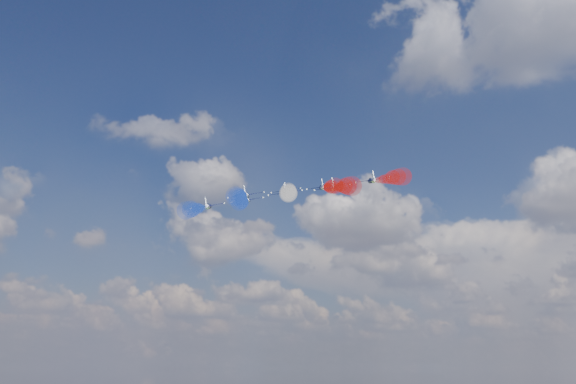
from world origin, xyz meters
The scene contains 16 objects.
jet_lead centered at (-25.09, 31.96, 144.09)m, with size 8.54×10.67×2.85m, color black, non-canonical shape.
trail_lead centered at (-11.98, 15.07, 138.45)m, with size 3.56×34.80×3.56m, color white, non-canonical shape.
jet_inner_left centered at (-25.45, 15.98, 138.15)m, with size 8.54×10.67×2.85m, color black, non-canonical shape.
trail_inner_left centered at (-12.34, -0.91, 132.51)m, with size 3.56×34.80×3.56m, color blue, non-canonical shape.
jet_inner_right centered at (-10.89, 28.88, 142.04)m, with size 8.54×10.67×2.85m, color black, non-canonical shape.
trail_inner_right centered at (2.22, 11.98, 136.40)m, with size 3.56×34.80×3.56m, color red, non-canonical shape.
jet_outer_left centered at (-26.17, 2.16, 133.96)m, with size 8.54×10.67×2.85m, color black, non-canonical shape.
trail_outer_left centered at (-13.06, -14.73, 128.32)m, with size 3.56×34.80×3.56m, color blue, non-canonical shape.
jet_center_third centered at (-10.89, 12.88, 137.06)m, with size 8.54×10.67×2.85m, color black, non-canonical shape.
trail_center_third centered at (2.22, -4.01, 131.42)m, with size 3.56×34.80×3.56m, color white, non-canonical shape.
jet_outer_right centered at (6.04, 25.38, 140.23)m, with size 8.54×10.67×2.85m, color black, non-canonical shape.
trail_outer_right centered at (19.15, 8.48, 134.59)m, with size 3.56×34.80×3.56m, color red, non-canonical shape.
jet_rear_left centered at (-12.00, -0.33, 133.92)m, with size 8.54×10.67×2.85m, color black, non-canonical shape.
trail_rear_left centered at (1.12, -17.23, 128.28)m, with size 3.56×34.80×3.56m, color blue, non-canonical shape.
jet_rear_right centered at (3.70, 11.12, 135.62)m, with size 8.54×10.67×2.85m, color black, non-canonical shape.
trail_rear_right centered at (16.81, -5.78, 129.98)m, with size 3.56×34.80×3.56m, color red, non-canonical shape.
Camera 1 is at (82.06, -110.43, 96.09)m, focal length 41.19 mm.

